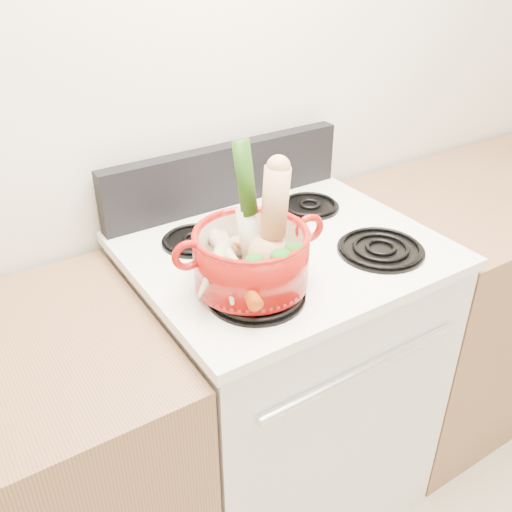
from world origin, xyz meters
TOP-DOWN VIEW (x-y plane):
  - wall_back at (0.00, 1.75)m, footprint 3.50×0.02m
  - stove_body at (0.00, 1.40)m, footprint 0.76×0.65m
  - cooktop at (0.00, 1.40)m, footprint 0.78×0.67m
  - control_backsplash at (0.00, 1.70)m, footprint 0.76×0.05m
  - oven_handle at (0.00, 1.06)m, footprint 0.60×0.02m
  - counter_right at (1.07, 1.40)m, footprint 1.36×0.65m
  - burner_front_left at (-0.19, 1.24)m, footprint 0.22×0.22m
  - burner_front_right at (0.19, 1.24)m, footprint 0.22×0.22m
  - burner_back_left at (-0.19, 1.54)m, footprint 0.17×0.17m
  - burner_back_right at (0.19, 1.54)m, footprint 0.17×0.17m
  - dutch_oven at (-0.18, 1.28)m, footprint 0.29×0.29m
  - pot_handle_left at (-0.32, 1.30)m, footprint 0.07×0.03m
  - pot_handle_right at (-0.03, 1.26)m, footprint 0.07×0.03m
  - squash at (-0.14, 1.27)m, footprint 0.14×0.12m
  - leek at (-0.16, 1.32)m, footprint 0.08×0.10m
  - ginger at (-0.16, 1.36)m, footprint 0.09×0.07m
  - parsnip_0 at (-0.22, 1.32)m, footprint 0.05×0.22m
  - parsnip_1 at (-0.24, 1.27)m, footprint 0.13×0.20m
  - parsnip_2 at (-0.21, 1.31)m, footprint 0.09×0.20m
  - parsnip_3 at (-0.27, 1.28)m, footprint 0.17×0.16m
  - parsnip_4 at (-0.22, 1.31)m, footprint 0.05×0.22m
  - carrot_0 at (-0.20, 1.24)m, footprint 0.07×0.18m
  - carrot_1 at (-0.24, 1.21)m, footprint 0.07×0.16m
  - carrot_2 at (-0.16, 1.26)m, footprint 0.07×0.18m

SIDE VIEW (x-z plane):
  - counter_right at x=1.07m, z-range 0.00..0.90m
  - stove_body at x=0.00m, z-range 0.00..0.92m
  - oven_handle at x=0.00m, z-range 0.77..0.79m
  - cooktop at x=0.00m, z-range 0.92..0.95m
  - burner_front_left at x=-0.19m, z-range 0.95..0.97m
  - burner_front_right at x=0.19m, z-range 0.95..0.97m
  - burner_back_left at x=-0.19m, z-range 0.95..0.97m
  - burner_back_right at x=0.19m, z-range 0.95..0.97m
  - parsnip_0 at x=-0.22m, z-range 0.98..1.05m
  - carrot_0 at x=-0.20m, z-range 0.99..1.04m
  - ginger at x=-0.16m, z-range 0.99..1.04m
  - carrot_1 at x=-0.24m, z-range 0.99..1.04m
  - parsnip_1 at x=-0.24m, z-range 0.99..1.05m
  - carrot_2 at x=-0.16m, z-range 1.00..1.05m
  - parsnip_2 at x=-0.21m, z-range 1.00..1.06m
  - dutch_oven at x=-0.18m, z-range 0.97..1.10m
  - parsnip_3 at x=-0.27m, z-range 1.01..1.07m
  - control_backsplash at x=0.00m, z-range 0.95..1.13m
  - parsnip_4 at x=-0.22m, z-range 1.01..1.07m
  - pot_handle_left at x=-0.32m, z-range 1.04..1.11m
  - pot_handle_right at x=-0.03m, z-range 1.04..1.11m
  - squash at x=-0.14m, z-range 0.99..1.24m
  - leek at x=-0.16m, z-range 0.99..1.30m
  - wall_back at x=0.00m, z-range 0.00..2.60m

